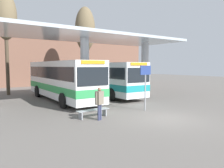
{
  "coord_description": "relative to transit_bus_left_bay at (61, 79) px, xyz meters",
  "views": [
    {
      "loc": [
        -9.41,
        -8.04,
        2.94
      ],
      "look_at": [
        0.0,
        5.1,
        1.6
      ],
      "focal_mm": 35.0,
      "sensor_mm": 36.0,
      "label": 1
    }
  ],
  "objects": [
    {
      "name": "poplar_tree_behind_right",
      "position": [
        -3.04,
        6.41,
        5.85
      ],
      "size": [
        2.14,
        2.14,
        10.23
      ],
      "color": "#473A2B",
      "rests_on": "ground_plane"
    },
    {
      "name": "transit_bus_center_bay",
      "position": [
        4.57,
        0.48,
        -0.05
      ],
      "size": [
        2.89,
        10.89,
        3.23
      ],
      "rotation": [
        0.0,
        0.0,
        3.12
      ],
      "color": "silver",
      "rests_on": "ground_plane"
    },
    {
      "name": "station_canopy",
      "position": [
        2.11,
        -0.32,
        3.04
      ],
      "size": [
        19.79,
        6.91,
        5.68
      ],
      "color": "silver",
      "rests_on": "ground_plane"
    },
    {
      "name": "townhouse_backdrop",
      "position": [
        2.11,
        14.7,
        3.36
      ],
      "size": [
        40.0,
        0.58,
        8.95
      ],
      "color": "brown",
      "rests_on": "ground_plane"
    },
    {
      "name": "transit_bus_left_bay",
      "position": [
        0.0,
        0.0,
        0.0
      ],
      "size": [
        2.97,
        11.56,
        3.32
      ],
      "rotation": [
        0.0,
        0.0,
        3.1
      ],
      "color": "white",
      "rests_on": "ground_plane"
    },
    {
      "name": "pedestrian_waiting",
      "position": [
        -1.05,
        -7.75,
        -0.77
      ],
      "size": [
        0.65,
        0.41,
        1.79
      ],
      "rotation": [
        0.0,
        0.0,
        0.38
      ],
      "color": "#333856",
      "rests_on": "ground_plane"
    },
    {
      "name": "info_sign_platform",
      "position": [
        2.77,
        -7.33,
        0.26
      ],
      "size": [
        0.9,
        0.09,
        2.97
      ],
      "color": "gray",
      "rests_on": "ground_plane"
    },
    {
      "name": "poplar_tree_behind_left",
      "position": [
        6.61,
        7.79,
        5.75
      ],
      "size": [
        2.59,
        2.59,
        10.55
      ],
      "color": "#473A2B",
      "rests_on": "ground_plane"
    },
    {
      "name": "waiting_bench_near_pillar",
      "position": [
        -1.03,
        -7.02,
        -1.51
      ],
      "size": [
        1.97,
        0.44,
        0.46
      ],
      "color": "gray",
      "rests_on": "ground_plane"
    },
    {
      "name": "ground_plane",
      "position": [
        2.11,
        -9.59,
        -1.86
      ],
      "size": [
        100.0,
        100.0,
        0.0
      ],
      "primitive_type": "plane",
      "color": "#605B56"
    }
  ]
}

